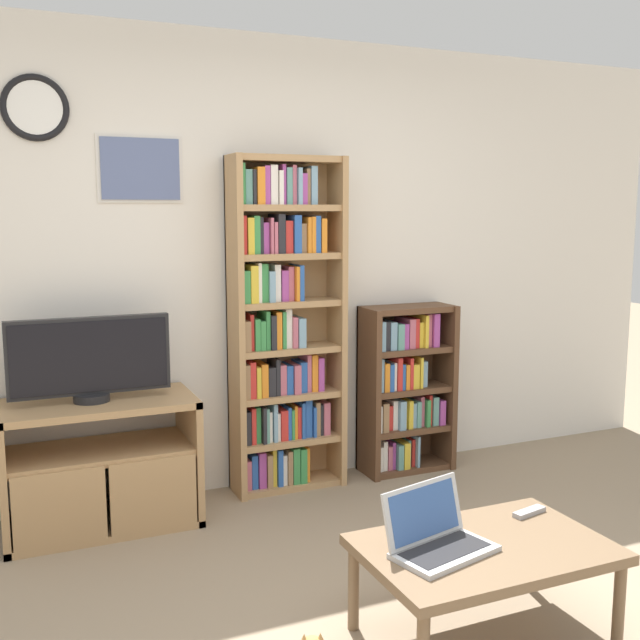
% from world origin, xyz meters
% --- Properties ---
extents(wall_back, '(6.04, 0.09, 2.60)m').
position_xyz_m(wall_back, '(-0.01, 2.13, 1.31)').
color(wall_back, silver).
rests_on(wall_back, ground_plane).
extents(tv_stand, '(0.96, 0.49, 0.66)m').
position_xyz_m(tv_stand, '(-0.82, 1.82, 0.33)').
color(tv_stand, tan).
rests_on(tv_stand, ground_plane).
extents(television, '(0.79, 0.18, 0.43)m').
position_xyz_m(television, '(-0.85, 1.83, 0.89)').
color(television, black).
rests_on(television, tv_stand).
extents(bookshelf_tall, '(0.65, 0.24, 1.92)m').
position_xyz_m(bookshelf_tall, '(0.23, 1.98, 0.95)').
color(bookshelf_tall, tan).
rests_on(bookshelf_tall, ground_plane).
extents(bookshelf_short, '(0.58, 0.27, 1.04)m').
position_xyz_m(bookshelf_short, '(1.03, 1.97, 0.53)').
color(bookshelf_short, brown).
rests_on(bookshelf_short, ground_plane).
extents(coffee_table, '(0.93, 0.60, 0.38)m').
position_xyz_m(coffee_table, '(0.37, 0.19, 0.34)').
color(coffee_table, brown).
rests_on(coffee_table, ground_plane).
extents(laptop, '(0.43, 0.34, 0.23)m').
position_xyz_m(laptop, '(0.17, 0.22, 0.44)').
color(laptop, '#B7BABC').
rests_on(laptop, coffee_table).
extents(remote_near_laptop, '(0.17, 0.08, 0.02)m').
position_xyz_m(remote_near_laptop, '(0.70, 0.35, 0.39)').
color(remote_near_laptop, '#99999E').
rests_on(remote_near_laptop, coffee_table).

